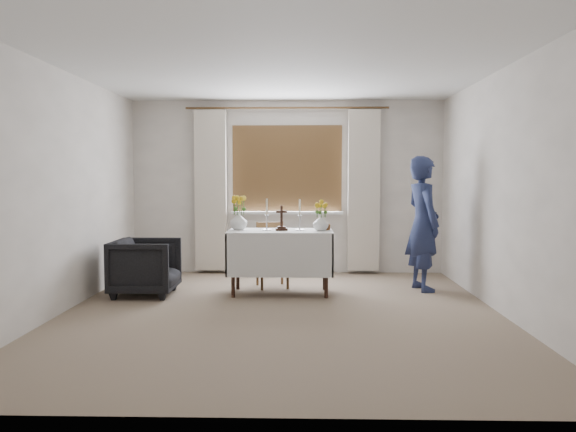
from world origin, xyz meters
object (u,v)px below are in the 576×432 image
(wooden_chair, at_px, (272,255))
(wooden_cross, at_px, (281,218))
(altar_table, at_px, (280,262))
(armchair, at_px, (146,267))
(person, at_px, (423,223))
(flower_vase_left, at_px, (239,221))
(flower_vase_right, at_px, (321,223))

(wooden_chair, distance_m, wooden_cross, 0.66)
(altar_table, xyz_separation_m, wooden_chair, (-0.12, 0.39, 0.03))
(altar_table, relative_size, wooden_chair, 1.50)
(altar_table, relative_size, wooden_cross, 4.15)
(wooden_chair, xyz_separation_m, armchair, (-1.47, -0.52, -0.08))
(armchair, bearing_deg, wooden_cross, -86.05)
(person, bearing_deg, altar_table, 84.79)
(flower_vase_left, bearing_deg, wooden_cross, -7.52)
(armchair, bearing_deg, person, -83.57)
(flower_vase_left, bearing_deg, altar_table, -6.18)
(wooden_cross, relative_size, flower_vase_right, 1.56)
(wooden_chair, distance_m, flower_vase_right, 0.86)
(wooden_chair, bearing_deg, flower_vase_right, -50.21)
(flower_vase_left, bearing_deg, flower_vase_right, -5.57)
(altar_table, bearing_deg, wooden_cross, -43.73)
(person, bearing_deg, armchair, 83.04)
(wooden_chair, xyz_separation_m, person, (1.87, -0.13, 0.41))
(wooden_chair, bearing_deg, armchair, -174.97)
(armchair, xyz_separation_m, wooden_cross, (1.60, 0.12, 0.57))
(altar_table, bearing_deg, flower_vase_left, 173.82)
(armchair, xyz_separation_m, flower_vase_right, (2.07, 0.09, 0.52))
(flower_vase_left, bearing_deg, armchair, -170.34)
(wooden_cross, distance_m, flower_vase_left, 0.53)
(person, bearing_deg, flower_vase_left, 81.56)
(person, relative_size, flower_vase_right, 8.64)
(armchair, relative_size, wooden_cross, 2.48)
(wooden_chair, height_order, flower_vase_right, flower_vase_right)
(armchair, distance_m, flower_vase_left, 1.22)
(flower_vase_left, height_order, flower_vase_right, flower_vase_left)
(armchair, distance_m, wooden_cross, 1.71)
(wooden_chair, height_order, armchair, wooden_chair)
(wooden_chair, height_order, wooden_cross, wooden_cross)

